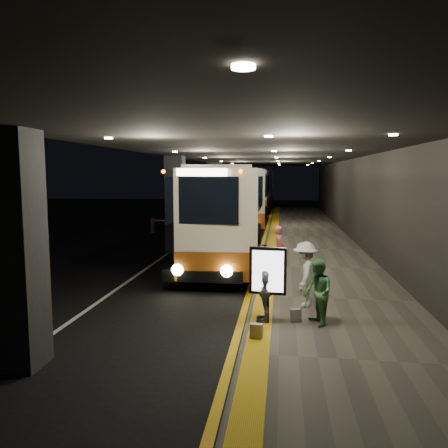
# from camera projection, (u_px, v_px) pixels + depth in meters

# --- Properties ---
(ground) EXTENTS (90.00, 90.00, 0.00)m
(ground) POSITION_uv_depth(u_px,v_px,m) (190.00, 273.00, 15.91)
(ground) COLOR black
(lane_line_white) EXTENTS (0.12, 50.00, 0.01)m
(lane_line_white) POSITION_uv_depth(u_px,v_px,m) (175.00, 249.00, 21.07)
(lane_line_white) COLOR silver
(lane_line_white) RESTS_ON ground
(kerb_stripe_yellow) EXTENTS (0.18, 50.00, 0.01)m
(kerb_stripe_yellow) POSITION_uv_depth(u_px,v_px,m) (261.00, 251.00, 20.53)
(kerb_stripe_yellow) COLOR gold
(kerb_stripe_yellow) RESTS_ON ground
(sidewalk) EXTENTS (4.50, 50.00, 0.15)m
(sidewalk) POSITION_uv_depth(u_px,v_px,m) (313.00, 250.00, 20.21)
(sidewalk) COLOR #514C44
(sidewalk) RESTS_ON ground
(tactile_strip) EXTENTS (0.50, 50.00, 0.01)m
(tactile_strip) POSITION_uv_depth(u_px,v_px,m) (272.00, 248.00, 20.45)
(tactile_strip) COLOR gold
(tactile_strip) RESTS_ON sidewalk
(terminal_wall) EXTENTS (0.10, 50.00, 6.00)m
(terminal_wall) POSITION_uv_depth(u_px,v_px,m) (365.00, 187.00, 19.58)
(terminal_wall) COLOR black
(terminal_wall) RESTS_ON ground
(support_columns) EXTENTS (0.80, 24.80, 4.40)m
(support_columns) POSITION_uv_depth(u_px,v_px,m) (175.00, 205.00, 19.80)
(support_columns) COLOR black
(support_columns) RESTS_ON ground
(canopy) EXTENTS (9.00, 50.00, 0.40)m
(canopy) POSITION_uv_depth(u_px,v_px,m) (265.00, 152.00, 19.98)
(canopy) COLOR black
(canopy) RESTS_ON support_columns
(coach_main) EXTENTS (3.30, 12.20, 3.77)m
(coach_main) POSITION_uv_depth(u_px,v_px,m) (227.00, 216.00, 18.73)
(coach_main) COLOR beige
(coach_main) RESTS_ON ground
(coach_second) EXTENTS (2.97, 12.17, 3.80)m
(coach_second) POSITION_uv_depth(u_px,v_px,m) (248.00, 199.00, 31.41)
(coach_second) COLOR beige
(coach_second) RESTS_ON ground
(coach_third) EXTENTS (2.91, 12.50, 3.91)m
(coach_third) POSITION_uv_depth(u_px,v_px,m) (257.00, 191.00, 44.06)
(coach_third) COLOR beige
(coach_third) RESTS_ON ground
(passenger_boarding) EXTENTS (0.41, 0.59, 1.58)m
(passenger_boarding) POSITION_uv_depth(u_px,v_px,m) (279.00, 248.00, 15.73)
(passenger_boarding) COLOR #D56368
(passenger_boarding) RESTS_ON sidewalk
(passenger_waiting_green) EXTENTS (0.68, 0.85, 1.53)m
(passenger_waiting_green) POSITION_uv_depth(u_px,v_px,m) (318.00, 293.00, 9.92)
(passenger_waiting_green) COLOR #48824C
(passenger_waiting_green) RESTS_ON sidewalk
(passenger_waiting_white) EXTENTS (0.69, 1.17, 1.70)m
(passenger_waiting_white) POSITION_uv_depth(u_px,v_px,m) (305.00, 274.00, 11.35)
(passenger_waiting_white) COLOR silver
(passenger_waiting_white) RESTS_ON sidewalk
(passenger_waiting_grey) EXTENTS (0.50, 0.94, 1.59)m
(passenger_waiting_grey) POSITION_uv_depth(u_px,v_px,m) (265.00, 288.00, 10.16)
(passenger_waiting_grey) COLOR #545559
(passenger_waiting_grey) RESTS_ON sidewalk
(bag_polka) EXTENTS (0.27, 0.18, 0.31)m
(bag_polka) POSITION_uv_depth(u_px,v_px,m) (296.00, 315.00, 10.21)
(bag_polka) COLOR black
(bag_polka) RESTS_ON sidewalk
(bag_plain) EXTENTS (0.28, 0.19, 0.32)m
(bag_plain) POSITION_uv_depth(u_px,v_px,m) (256.00, 331.00, 9.18)
(bag_plain) COLOR #B8B1AC
(bag_plain) RESTS_ON sidewalk
(info_sign) EXTENTS (0.85, 0.20, 1.79)m
(info_sign) POSITION_uv_depth(u_px,v_px,m) (268.00, 272.00, 9.98)
(info_sign) COLOR black
(info_sign) RESTS_ON sidewalk
(stanchion_post) EXTENTS (0.05, 0.05, 1.11)m
(stanchion_post) POSITION_uv_depth(u_px,v_px,m) (264.00, 262.00, 14.43)
(stanchion_post) COLOR black
(stanchion_post) RESTS_ON sidewalk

